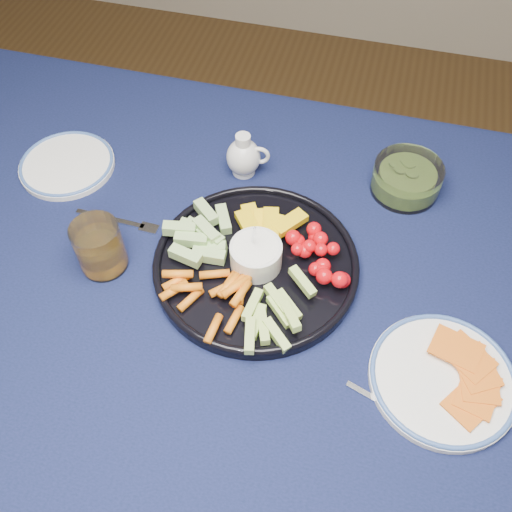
% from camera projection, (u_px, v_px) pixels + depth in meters
% --- Properties ---
extents(dining_table, '(1.67, 1.07, 0.75)m').
position_uv_depth(dining_table, '(249.00, 311.00, 1.08)').
color(dining_table, '#462F17').
rests_on(dining_table, ground).
extents(crudite_platter, '(0.37, 0.37, 0.12)m').
position_uv_depth(crudite_platter, '(255.00, 262.00, 1.02)').
color(crudite_platter, black).
rests_on(crudite_platter, dining_table).
extents(creamer_pitcher, '(0.09, 0.07, 0.10)m').
position_uv_depth(creamer_pitcher, '(244.00, 157.00, 1.15)').
color(creamer_pitcher, silver).
rests_on(creamer_pitcher, dining_table).
extents(pickle_bowl, '(0.14, 0.14, 0.06)m').
position_uv_depth(pickle_bowl, '(406.00, 180.00, 1.13)').
color(pickle_bowl, white).
rests_on(pickle_bowl, dining_table).
extents(cheese_plate, '(0.23, 0.23, 0.03)m').
position_uv_depth(cheese_plate, '(443.00, 378.00, 0.89)').
color(cheese_plate, white).
rests_on(cheese_plate, dining_table).
extents(juice_tumbler, '(0.08, 0.08, 0.10)m').
position_uv_depth(juice_tumbler, '(100.00, 249.00, 1.00)').
color(juice_tumbler, white).
rests_on(juice_tumbler, dining_table).
extents(fork_left, '(0.17, 0.02, 0.00)m').
position_uv_depth(fork_left, '(124.00, 222.00, 1.10)').
color(fork_left, silver).
rests_on(fork_left, dining_table).
extents(fork_right, '(0.15, 0.06, 0.00)m').
position_uv_depth(fork_right, '(398.00, 412.00, 0.87)').
color(fork_right, silver).
rests_on(fork_right, dining_table).
extents(side_plate_extra, '(0.20, 0.20, 0.02)m').
position_uv_depth(side_plate_extra, '(67.00, 164.00, 1.18)').
color(side_plate_extra, white).
rests_on(side_plate_extra, dining_table).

